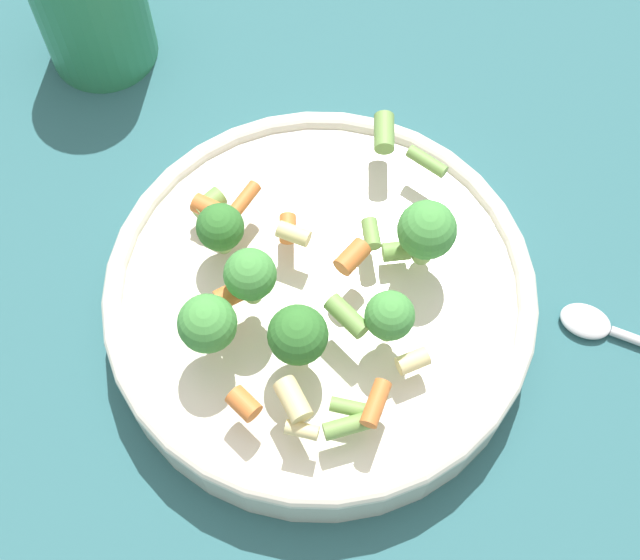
# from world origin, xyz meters

# --- Properties ---
(ground_plane) EXTENTS (3.00, 3.00, 0.00)m
(ground_plane) POSITION_xyz_m (0.00, 0.00, 0.00)
(ground_plane) COLOR #2D6066
(bowl) EXTENTS (0.29, 0.29, 0.05)m
(bowl) POSITION_xyz_m (0.00, 0.00, 0.03)
(bowl) COLOR silver
(bowl) RESTS_ON ground_plane
(pasta_salad) EXTENTS (0.23, 0.20, 0.06)m
(pasta_salad) POSITION_xyz_m (-0.02, -0.00, 0.08)
(pasta_salad) COLOR #8CB766
(pasta_salad) RESTS_ON bowl
(cup) EXTENTS (0.09, 0.09, 0.11)m
(cup) POSITION_xyz_m (0.06, 0.29, 0.06)
(cup) COLOR #2D7F51
(cup) RESTS_ON ground_plane
(spoon) EXTENTS (0.07, 0.16, 0.01)m
(spoon) POSITION_xyz_m (0.13, -0.18, 0.00)
(spoon) COLOR silver
(spoon) RESTS_ON ground_plane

